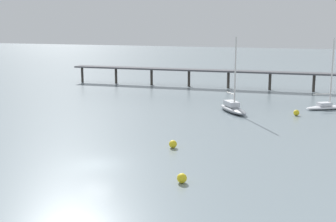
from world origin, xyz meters
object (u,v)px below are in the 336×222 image
Objects in this scene: mooring_buoy_inner at (173,144)px; sailboat_white at (327,105)px; mooring_buoy_near at (182,178)px; sailboat_gray at (233,107)px; mooring_buoy_far at (296,113)px; pier at (299,69)px.

sailboat_white is at bearing 63.11° from mooring_buoy_inner.
mooring_buoy_near is (-9.67, -36.03, -0.22)m from sailboat_white.
sailboat_gray reaches higher than sailboat_white.
sailboat_gray is at bearing -176.24° from mooring_buoy_far.
sailboat_gray is 20.16m from mooring_buoy_inner.
mooring_buoy_far is (-3.71, -6.26, -0.21)m from sailboat_white.
mooring_buoy_inner is at bearing -100.61° from pier.
sailboat_white is 13.00× the size of mooring_buoy_near.
pier reaches higher than mooring_buoy_far.
sailboat_white is (5.43, -16.97, -3.30)m from pier.
mooring_buoy_near is at bearing -66.45° from mooring_buoy_inner.
mooring_buoy_near is 30.37m from mooring_buoy_far.
sailboat_white is at bearing 29.37° from sailboat_gray.
mooring_buoy_near is at bearing -94.57° from pier.
sailboat_gray is 8.42m from mooring_buoy_far.
mooring_buoy_far reaches higher than mooring_buoy_near.
mooring_buoy_near is at bearing -101.33° from mooring_buoy_far.
pier is at bearing 94.25° from mooring_buoy_far.
mooring_buoy_near is (2.43, -29.22, -0.30)m from sailboat_gray.
mooring_buoy_far is (9.94, 20.65, -0.00)m from mooring_buoy_inner.
sailboat_white is at bearing -72.25° from pier.
mooring_buoy_far is at bearing 3.76° from sailboat_gray.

